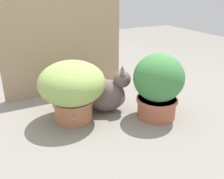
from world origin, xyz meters
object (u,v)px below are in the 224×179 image
grass_planter (72,87)px  mushroom_ornament_pink (74,115)px  leafy_planter (158,85)px  cat (108,94)px

grass_planter → mushroom_ornament_pink: 0.17m
grass_planter → mushroom_ornament_pink: size_ratio=4.10×
grass_planter → leafy_planter: 0.53m
mushroom_ornament_pink → leafy_planter: bearing=-14.4°
grass_planter → cat: grass_planter is taller
leafy_planter → mushroom_ornament_pink: (-0.50, 0.13, -0.15)m
leafy_planter → cat: bearing=138.6°
cat → mushroom_ornament_pink: size_ratio=3.50×
grass_planter → cat: bearing=2.3°
leafy_planter → mushroom_ornament_pink: 0.54m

